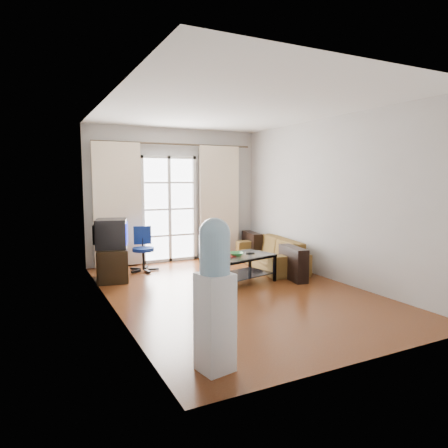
# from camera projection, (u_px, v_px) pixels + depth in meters

# --- Properties ---
(floor) EXTENTS (5.20, 5.20, 0.00)m
(floor) POSITION_uv_depth(u_px,v_px,m) (235.00, 291.00, 6.03)
(floor) COLOR brown
(floor) RESTS_ON ground
(ceiling) EXTENTS (5.20, 5.20, 0.00)m
(ceiling) POSITION_uv_depth(u_px,v_px,m) (235.00, 108.00, 5.73)
(ceiling) COLOR white
(ceiling) RESTS_ON wall_back
(wall_back) EXTENTS (3.60, 0.02, 2.70)m
(wall_back) POSITION_uv_depth(u_px,v_px,m) (175.00, 195.00, 8.19)
(wall_back) COLOR #B9B5B0
(wall_back) RESTS_ON floor
(wall_front) EXTENTS (3.60, 0.02, 2.70)m
(wall_front) POSITION_uv_depth(u_px,v_px,m) (372.00, 217.00, 3.57)
(wall_front) COLOR #B9B5B0
(wall_front) RESTS_ON floor
(wall_left) EXTENTS (0.02, 5.20, 2.70)m
(wall_left) POSITION_uv_depth(u_px,v_px,m) (110.00, 206.00, 5.08)
(wall_left) COLOR #B9B5B0
(wall_left) RESTS_ON floor
(wall_right) EXTENTS (0.02, 5.20, 2.70)m
(wall_right) POSITION_uv_depth(u_px,v_px,m) (330.00, 199.00, 6.68)
(wall_right) COLOR #B9B5B0
(wall_right) RESTS_ON floor
(french_door) EXTENTS (1.16, 0.06, 2.15)m
(french_door) POSITION_uv_depth(u_px,v_px,m) (169.00, 209.00, 8.10)
(french_door) COLOR white
(french_door) RESTS_ON wall_back
(curtain_rod) EXTENTS (3.30, 0.04, 0.04)m
(curtain_rod) POSITION_uv_depth(u_px,v_px,m) (176.00, 144.00, 7.98)
(curtain_rod) COLOR #4C3F2D
(curtain_rod) RESTS_ON wall_back
(curtain_left) EXTENTS (0.90, 0.07, 2.35)m
(curtain_left) POSITION_uv_depth(u_px,v_px,m) (118.00, 205.00, 7.57)
(curtain_left) COLOR #F9E7C8
(curtain_left) RESTS_ON curtain_rod
(curtain_right) EXTENTS (0.90, 0.07, 2.35)m
(curtain_right) POSITION_uv_depth(u_px,v_px,m) (219.00, 202.00, 8.52)
(curtain_right) COLOR #F9E7C8
(curtain_right) RESTS_ON curtain_rod
(radiator) EXTENTS (0.64, 0.12, 0.64)m
(radiator) POSITION_uv_depth(u_px,v_px,m) (213.00, 242.00, 8.57)
(radiator) COLOR gray
(radiator) RESTS_ON floor
(sofa) EXTENTS (2.15, 1.36, 0.56)m
(sofa) POSITION_uv_depth(u_px,v_px,m) (270.00, 253.00, 7.64)
(sofa) COLOR brown
(sofa) RESTS_ON floor
(coffee_table) EXTENTS (1.25, 0.90, 0.46)m
(coffee_table) POSITION_uv_depth(u_px,v_px,m) (239.00, 265.00, 6.45)
(coffee_table) COLOR silver
(coffee_table) RESTS_ON floor
(bowl) EXTENTS (0.39, 0.39, 0.06)m
(bowl) POSITION_uv_depth(u_px,v_px,m) (236.00, 254.00, 6.40)
(bowl) COLOR #389B57
(bowl) RESTS_ON coffee_table
(book) EXTENTS (0.20, 0.24, 0.02)m
(book) POSITION_uv_depth(u_px,v_px,m) (225.00, 257.00, 6.30)
(book) COLOR #A7141C
(book) RESTS_ON coffee_table
(remote) EXTENTS (0.16, 0.06, 0.02)m
(remote) POSITION_uv_depth(u_px,v_px,m) (250.00, 253.00, 6.58)
(remote) COLOR black
(remote) RESTS_ON coffee_table
(tv_stand) EXTENTS (0.60, 0.80, 0.54)m
(tv_stand) POSITION_uv_depth(u_px,v_px,m) (112.00, 264.00, 6.67)
(tv_stand) COLOR black
(tv_stand) RESTS_ON floor
(crt_tv) EXTENTS (0.63, 0.64, 0.48)m
(crt_tv) POSITION_uv_depth(u_px,v_px,m) (110.00, 234.00, 6.64)
(crt_tv) COLOR black
(crt_tv) RESTS_ON tv_stand
(task_chair) EXTENTS (0.65, 0.65, 0.81)m
(task_chair) POSITION_uv_depth(u_px,v_px,m) (143.00, 258.00, 7.35)
(task_chair) COLOR black
(task_chair) RESTS_ON floor
(water_cooler) EXTENTS (0.33, 0.32, 1.36)m
(water_cooler) POSITION_uv_depth(u_px,v_px,m) (215.00, 292.00, 3.47)
(water_cooler) COLOR white
(water_cooler) RESTS_ON floor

